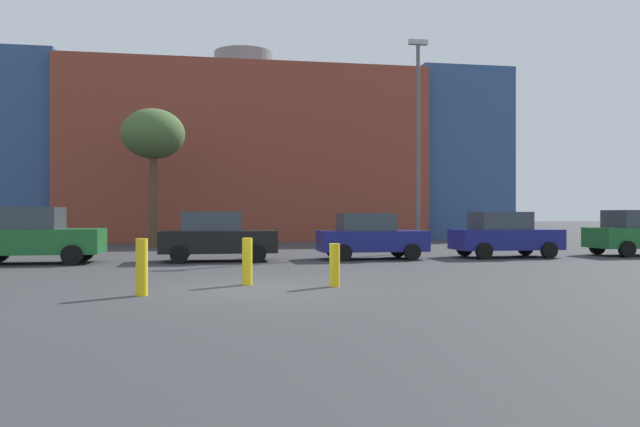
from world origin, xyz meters
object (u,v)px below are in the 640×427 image
at_px(parked_car_3, 370,236).
at_px(parked_car_4, 504,235).
at_px(bollard_yellow_0, 335,265).
at_px(bollard_yellow_1, 247,261).
at_px(parked_car_1, 32,236).
at_px(parked_car_2, 217,236).
at_px(bare_tree_0, 153,136).
at_px(bollard_yellow_2, 142,267).
at_px(street_lamp, 418,134).

height_order(parked_car_3, parked_car_4, parked_car_4).
bearing_deg(bollard_yellow_0, bollard_yellow_1, 160.93).
height_order(parked_car_4, bollard_yellow_1, parked_car_4).
distance_m(parked_car_1, parked_car_2, 6.05).
xyz_separation_m(bare_tree_0, bollard_yellow_2, (1.51, -18.08, -4.91)).
bearing_deg(bollard_yellow_2, parked_car_4, 35.47).
distance_m(parked_car_2, bollard_yellow_0, 8.35).
distance_m(parked_car_1, bollard_yellow_1, 9.89).
relative_size(parked_car_4, bollard_yellow_1, 3.63).
height_order(parked_car_3, bollard_yellow_2, parked_car_3).
bearing_deg(bare_tree_0, bollard_yellow_1, -77.32).
bearing_deg(bollard_yellow_1, parked_car_2, 95.38).
bearing_deg(parked_car_3, bollard_yellow_1, -123.81).
bearing_deg(parked_car_1, bollard_yellow_1, -47.10).
height_order(bollard_yellow_0, street_lamp, street_lamp).
distance_m(parked_car_4, bollard_yellow_1, 12.42).
xyz_separation_m(bollard_yellow_0, street_lamp, (5.76, 10.93, 4.54)).
relative_size(parked_car_2, parked_car_3, 1.03).
xyz_separation_m(parked_car_3, bollard_yellow_2, (-7.07, -8.76, -0.26)).
height_order(parked_car_1, parked_car_3, parked_car_1).
bearing_deg(parked_car_3, parked_car_1, -180.00).
relative_size(bollard_yellow_0, bollard_yellow_2, 0.85).
relative_size(parked_car_4, street_lamp, 0.44).
xyz_separation_m(parked_car_3, bollard_yellow_1, (-4.85, -7.24, -0.29)).
relative_size(bare_tree_0, street_lamp, 0.76).
xyz_separation_m(parked_car_1, parked_car_2, (6.05, 0.00, -0.07)).
relative_size(parked_car_1, bare_tree_0, 0.64).
bearing_deg(parked_car_2, bollard_yellow_1, -84.62).
relative_size(parked_car_1, bollard_yellow_2, 3.73).
relative_size(bollard_yellow_1, street_lamp, 0.12).
distance_m(bare_tree_0, bollard_yellow_2, 18.79).
distance_m(parked_car_1, street_lamp, 15.31).
distance_m(bare_tree_0, street_lamp, 13.06).
relative_size(parked_car_1, parked_car_2, 1.08).
distance_m(parked_car_2, bollard_yellow_1, 7.28).
relative_size(bare_tree_0, bollard_yellow_1, 6.20).
height_order(bare_tree_0, bollard_yellow_2, bare_tree_0).
bearing_deg(parked_car_2, street_lamp, 19.75).
distance_m(parked_car_2, bare_tree_0, 10.84).
height_order(parked_car_2, bollard_yellow_1, parked_car_2).
distance_m(parked_car_1, bollard_yellow_0, 11.76).
distance_m(parked_car_4, bollard_yellow_2, 15.11).
distance_m(bollard_yellow_0, bollard_yellow_2, 4.25).
xyz_separation_m(parked_car_1, bollard_yellow_0, (8.68, -7.92, -0.44)).
bearing_deg(parked_car_4, parked_car_1, -180.00).
height_order(parked_car_2, bare_tree_0, bare_tree_0).
bearing_deg(parked_car_1, bollard_yellow_0, -42.36).
distance_m(bollard_yellow_1, street_lamp, 13.59).
bearing_deg(bare_tree_0, parked_car_2, -71.91).
distance_m(parked_car_4, street_lamp, 5.67).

